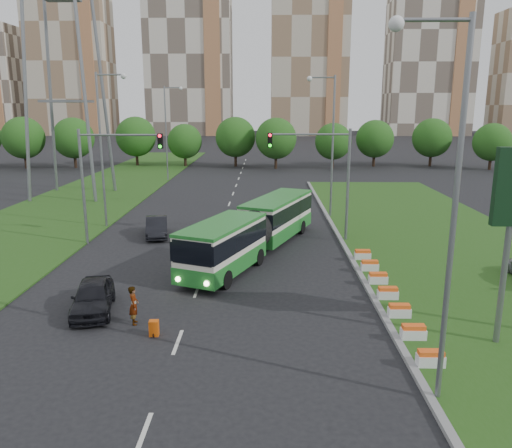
{
  "coord_description": "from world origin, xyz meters",
  "views": [
    {
      "loc": [
        0.58,
        -24.82,
        9.46
      ],
      "look_at": [
        0.04,
        4.26,
        2.6
      ],
      "focal_mm": 35.0,
      "sensor_mm": 36.0,
      "label": 1
    }
  ],
  "objects_px": {
    "car_left_far": "(157,227)",
    "pedestrian": "(134,305)",
    "traffic_mast_median": "(325,167)",
    "articulated_bus": "(251,229)",
    "traffic_mast_left": "(105,168)",
    "car_left_near": "(93,297)",
    "shopping_trolley": "(154,328)"
  },
  "relations": [
    {
      "from": "traffic_mast_left",
      "to": "pedestrian",
      "type": "bearing_deg",
      "value": -68.76
    },
    {
      "from": "shopping_trolley",
      "to": "pedestrian",
      "type": "bearing_deg",
      "value": 131.42
    },
    {
      "from": "traffic_mast_left",
      "to": "pedestrian",
      "type": "height_order",
      "value": "traffic_mast_left"
    },
    {
      "from": "articulated_bus",
      "to": "shopping_trolley",
      "type": "relative_size",
      "value": 24.41
    },
    {
      "from": "traffic_mast_median",
      "to": "car_left_far",
      "type": "distance_m",
      "value": 13.16
    },
    {
      "from": "articulated_bus",
      "to": "pedestrian",
      "type": "distance_m",
      "value": 12.22
    },
    {
      "from": "car_left_near",
      "to": "car_left_far",
      "type": "xyz_separation_m",
      "value": [
        0.02,
        14.08,
        -0.03
      ]
    },
    {
      "from": "car_left_far",
      "to": "pedestrian",
      "type": "distance_m",
      "value": 15.57
    },
    {
      "from": "traffic_mast_median",
      "to": "articulated_bus",
      "type": "relative_size",
      "value": 0.49
    },
    {
      "from": "traffic_mast_left",
      "to": "car_left_near",
      "type": "bearing_deg",
      "value": -76.49
    },
    {
      "from": "car_left_far",
      "to": "shopping_trolley",
      "type": "relative_size",
      "value": 6.56
    },
    {
      "from": "car_left_near",
      "to": "pedestrian",
      "type": "distance_m",
      "value": 2.64
    },
    {
      "from": "pedestrian",
      "to": "car_left_far",
      "type": "bearing_deg",
      "value": -3.55
    },
    {
      "from": "traffic_mast_left",
      "to": "pedestrian",
      "type": "distance_m",
      "value": 14.91
    },
    {
      "from": "traffic_mast_left",
      "to": "shopping_trolley",
      "type": "bearing_deg",
      "value": -66.46
    },
    {
      "from": "traffic_mast_median",
      "to": "traffic_mast_left",
      "type": "xyz_separation_m",
      "value": [
        -15.16,
        -1.0,
        0.0
      ]
    },
    {
      "from": "shopping_trolley",
      "to": "car_left_near",
      "type": "bearing_deg",
      "value": 141.15
    },
    {
      "from": "traffic_mast_median",
      "to": "articulated_bus",
      "type": "distance_m",
      "value": 7.01
    },
    {
      "from": "traffic_mast_left",
      "to": "car_left_far",
      "type": "distance_m",
      "value": 5.86
    },
    {
      "from": "car_left_near",
      "to": "car_left_far",
      "type": "distance_m",
      "value": 14.08
    },
    {
      "from": "articulated_bus",
      "to": "pedestrian",
      "type": "bearing_deg",
      "value": -91.54
    },
    {
      "from": "traffic_mast_median",
      "to": "traffic_mast_left",
      "type": "height_order",
      "value": "same"
    },
    {
      "from": "traffic_mast_median",
      "to": "shopping_trolley",
      "type": "relative_size",
      "value": 11.92
    },
    {
      "from": "traffic_mast_median",
      "to": "articulated_bus",
      "type": "bearing_deg",
      "value": -148.71
    },
    {
      "from": "car_left_near",
      "to": "shopping_trolley",
      "type": "relative_size",
      "value": 6.59
    },
    {
      "from": "traffic_mast_median",
      "to": "shopping_trolley",
      "type": "xyz_separation_m",
      "value": [
        -8.88,
        -15.42,
        -5.02
      ]
    },
    {
      "from": "car_left_far",
      "to": "shopping_trolley",
      "type": "height_order",
      "value": "car_left_far"
    },
    {
      "from": "shopping_trolley",
      "to": "traffic_mast_median",
      "type": "bearing_deg",
      "value": 57.21
    },
    {
      "from": "articulated_bus",
      "to": "car_left_near",
      "type": "distance_m",
      "value": 12.23
    },
    {
      "from": "articulated_bus",
      "to": "car_left_far",
      "type": "height_order",
      "value": "articulated_bus"
    },
    {
      "from": "traffic_mast_left",
      "to": "traffic_mast_median",
      "type": "bearing_deg",
      "value": 3.77
    },
    {
      "from": "car_left_near",
      "to": "traffic_mast_median",
      "type": "bearing_deg",
      "value": 34.64
    }
  ]
}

